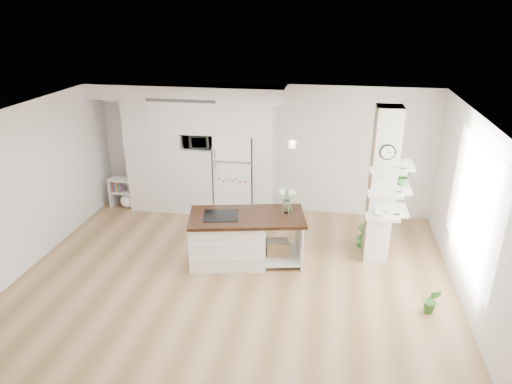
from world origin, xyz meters
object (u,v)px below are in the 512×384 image
(bookshelf, at_px, (125,195))
(floor_plant_a, at_px, (432,301))
(kitchen_island, at_px, (234,237))
(refrigerator, at_px, (236,173))

(bookshelf, xyz_separation_m, floor_plant_a, (5.98, -2.76, -0.08))
(kitchen_island, relative_size, bookshelf, 3.14)
(kitchen_island, bearing_deg, floor_plant_a, -28.99)
(kitchen_island, distance_m, floor_plant_a, 3.26)
(bookshelf, height_order, floor_plant_a, bookshelf)
(refrigerator, xyz_separation_m, bookshelf, (-2.45, -0.18, -0.58))
(refrigerator, relative_size, floor_plant_a, 4.12)
(floor_plant_a, bearing_deg, refrigerator, 140.15)
(kitchen_island, xyz_separation_m, floor_plant_a, (3.11, -0.94, -0.24))
(bookshelf, bearing_deg, kitchen_island, -29.65)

